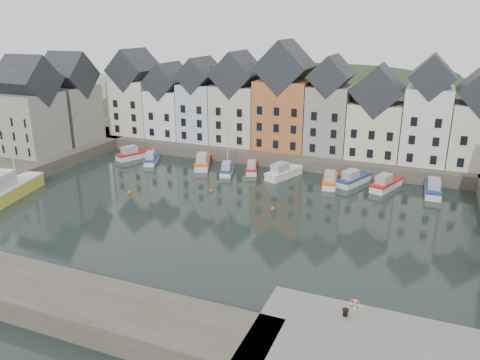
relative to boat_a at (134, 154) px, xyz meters
The scene contains 20 objects.
ground 29.73m from the boat_a, 37.36° to the right, with size 260.00×260.00×0.00m, color black.
far_quay 26.48m from the boat_a, 26.86° to the left, with size 90.00×16.00×2.00m, color #464135.
left_quay 20.13m from the boat_a, 131.65° to the right, with size 14.00×54.00×2.00m, color #464135.
hillside 48.48m from the boat_a, 58.09° to the left, with size 153.60×70.40×64.00m.
far_terrace 29.76m from the boat_a, 20.37° to the left, with size 72.37×8.16×17.78m.
left_terrace 15.49m from the boat_a, 159.87° to the right, with size 7.65×17.00×15.69m.
mooring_buoys 23.39m from the boat_a, 32.92° to the right, with size 20.50×5.50×0.50m.
boat_a is the anchor object (origin of this frame).
boat_b 4.33m from the boat_a, 13.83° to the right, with size 3.89×5.96×2.20m.
boat_c 13.22m from the boat_a, ahead, with size 4.54×7.16×2.64m.
boat_d 18.34m from the boat_a, ahead, with size 3.19×5.83×10.65m.
boat_e 21.55m from the boat_a, ahead, with size 3.42×5.68×2.08m.
boat_f 26.96m from the boat_a, ahead, with size 4.46×7.18×2.64m.
boat_g 34.24m from the boat_a, ahead, with size 2.87×6.47×2.40m.
boat_h 37.28m from the boat_a, ahead, with size 4.31×6.80×2.50m.
boat_i 41.87m from the boat_a, ahead, with size 4.15×6.87×2.52m.
boat_j 48.04m from the boat_a, ahead, with size 2.37×6.83×2.59m.
large_vessel 23.47m from the boat_a, 100.00° to the right, with size 5.73×12.17×6.12m.
mooring_bollard 55.06m from the boat_a, 39.45° to the right, with size 0.48×0.48×0.56m.
life_ring_post 55.28m from the boat_a, 38.76° to the right, with size 0.80×0.17×1.30m.
Camera 1 is at (22.84, -46.77, 22.31)m, focal length 35.00 mm.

